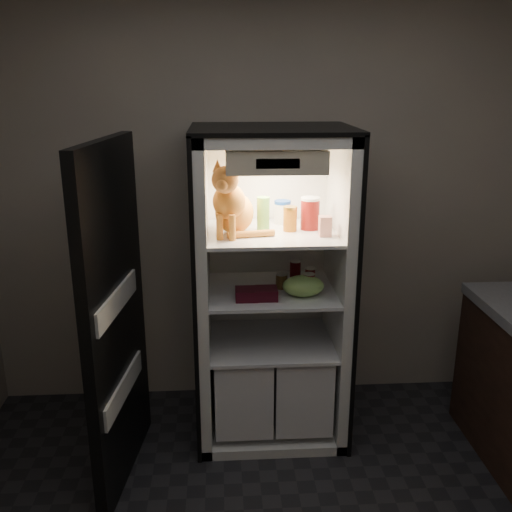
{
  "coord_description": "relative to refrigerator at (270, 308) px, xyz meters",
  "views": [
    {
      "loc": [
        -0.29,
        -1.81,
        2.13
      ],
      "look_at": [
        -0.09,
        1.32,
        1.15
      ],
      "focal_mm": 40.0,
      "sensor_mm": 36.0,
      "label": 1
    }
  ],
  "objects": [
    {
      "name": "room_shell",
      "position": [
        0.0,
        -1.38,
        0.83
      ],
      "size": [
        3.6,
        3.6,
        3.6
      ],
      "color": "white",
      "rests_on": "floor"
    },
    {
      "name": "refrigerator",
      "position": [
        0.0,
        0.0,
        0.0
      ],
      "size": [
        0.9,
        0.72,
        1.88
      ],
      "color": "white",
      "rests_on": "floor"
    },
    {
      "name": "fridge_door",
      "position": [
        -0.85,
        -0.41,
        0.12
      ],
      "size": [
        0.17,
        0.87,
        1.85
      ],
      "rotation": [
        0.0,
        0.0,
        -0.13
      ],
      "color": "black",
      "rests_on": "floor"
    },
    {
      "name": "tabby_cat",
      "position": [
        -0.23,
        -0.11,
        0.66
      ],
      "size": [
        0.36,
        0.43,
        0.44
      ],
      "rotation": [
        0.0,
        0.0,
        -0.28
      ],
      "color": "orange",
      "rests_on": "refrigerator"
    },
    {
      "name": "parmesan_shaker",
      "position": [
        -0.05,
        -0.02,
        0.59
      ],
      "size": [
        0.07,
        0.07,
        0.19
      ],
      "color": "green",
      "rests_on": "refrigerator"
    },
    {
      "name": "mayo_tub",
      "position": [
        0.08,
        0.12,
        0.57
      ],
      "size": [
        0.1,
        0.1,
        0.14
      ],
      "color": "white",
      "rests_on": "refrigerator"
    },
    {
      "name": "salsa_jar",
      "position": [
        0.1,
        -0.05,
        0.57
      ],
      "size": [
        0.08,
        0.08,
        0.14
      ],
      "color": "maroon",
      "rests_on": "refrigerator"
    },
    {
      "name": "pepper_jar",
      "position": [
        0.22,
        -0.02,
        0.59
      ],
      "size": [
        0.11,
        0.11,
        0.19
      ],
      "color": "maroon",
      "rests_on": "refrigerator"
    },
    {
      "name": "cream_carton",
      "position": [
        0.28,
        -0.17,
        0.55
      ],
      "size": [
        0.07,
        0.07,
        0.11
      ],
      "primitive_type": "cube",
      "color": "white",
      "rests_on": "refrigerator"
    },
    {
      "name": "soda_can_a",
      "position": [
        0.16,
        0.08,
        0.21
      ],
      "size": [
        0.07,
        0.07,
        0.12
      ],
      "color": "black",
      "rests_on": "refrigerator"
    },
    {
      "name": "soda_can_b",
      "position": [
        0.23,
        -0.03,
        0.2
      ],
      "size": [
        0.06,
        0.06,
        0.11
      ],
      "color": "black",
      "rests_on": "refrigerator"
    },
    {
      "name": "soda_can_c",
      "position": [
        0.21,
        -0.16,
        0.21
      ],
      "size": [
        0.07,
        0.07,
        0.12
      ],
      "color": "black",
      "rests_on": "refrigerator"
    },
    {
      "name": "condiment_jar",
      "position": [
        0.06,
        -0.05,
        0.2
      ],
      "size": [
        0.07,
        0.07,
        0.09
      ],
      "color": "#553818",
      "rests_on": "refrigerator"
    },
    {
      "name": "grape_bag",
      "position": [
        0.17,
        -0.18,
        0.21
      ],
      "size": [
        0.24,
        0.17,
        0.12
      ],
      "primitive_type": "ellipsoid",
      "color": "#80B554",
      "rests_on": "refrigerator"
    },
    {
      "name": "berry_box_left",
      "position": [
        -0.15,
        -0.22,
        0.18
      ],
      "size": [
        0.12,
        0.12,
        0.06
      ],
      "primitive_type": "cube",
      "color": "#4A0C18",
      "rests_on": "refrigerator"
    },
    {
      "name": "berry_box_right",
      "position": [
        -0.04,
        -0.21,
        0.18
      ],
      "size": [
        0.12,
        0.12,
        0.06
      ],
      "primitive_type": "cube",
      "color": "#4A0C18",
      "rests_on": "refrigerator"
    }
  ]
}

